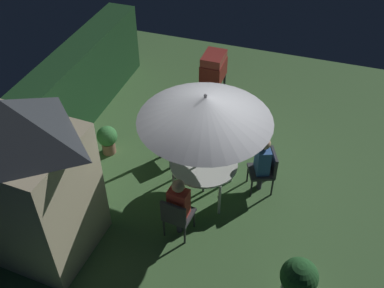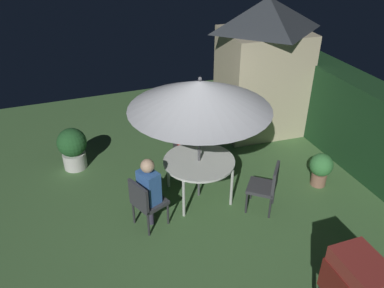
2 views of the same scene
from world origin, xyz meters
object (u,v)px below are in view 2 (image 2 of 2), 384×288
Objects in this scene: bbq_grill at (358,284)px; potted_plant_by_grill at (321,168)px; garden_shed at (263,66)px; chair_far_side at (145,201)px; chair_toward_hedge at (267,185)px; patio_umbrella at (200,95)px; person_in_blue at (149,185)px; patio_table at (199,163)px; person_in_red at (185,131)px; chair_near_shed at (185,140)px; potted_plant_by_shed at (73,147)px.

bbq_grill is 3.10m from potted_plant_by_grill.
garden_shed is at bearing 179.75° from potted_plant_by_grill.
bbq_grill reaches higher than chair_far_side.
bbq_grill is at bearing -4.93° from chair_toward_hedge.
patio_umbrella reaches higher than person_in_blue.
patio_table is 1.20m from chair_far_side.
garden_shed is at bearing 131.18° from patio_umbrella.
bbq_grill is 0.95× the size of person_in_red.
person_in_blue is at bearing -99.51° from chair_toward_hedge.
person_in_red is (0.09, -0.01, 0.26)m from chair_near_shed.
chair_near_shed is 1.95m from person_in_blue.
potted_plant_by_grill is at bearing 89.35° from person_in_blue.
garden_shed is at bearing 93.49° from potted_plant_by_shed.
chair_near_shed is at bearing -171.92° from bbq_grill.
patio_table is at bearing -90.00° from patio_umbrella.
patio_umbrella reaches higher than bbq_grill.
patio_table reaches higher than potted_plant_by_grill.
patio_table is 1.45× the size of potted_plant_by_shed.
patio_table is at bearing 113.00° from chair_far_side.
person_in_red is (-1.81, -0.82, 0.26)m from chair_toward_hedge.
garden_shed is 4.42m from potted_plant_by_shed.
bbq_grill is 1.39× the size of potted_plant_by_shed.
chair_far_side is at bearing -37.23° from chair_near_shed.
patio_table is (1.98, -2.26, -0.83)m from garden_shed.
bbq_grill reaches higher than potted_plant_by_shed.
garden_shed is 2.51m from chair_near_shed.
chair_near_shed is 2.22m from potted_plant_by_shed.
chair_near_shed reaches higher than potted_plant_by_shed.
bbq_grill is (3.13, 0.73, 0.15)m from patio_table.
garden_shed is 3.33× the size of chair_near_shed.
person_in_red is (0.93, -2.14, -0.75)m from garden_shed.
chair_near_shed reaches higher than patio_table.
chair_near_shed is at bearing -127.04° from potted_plant_by_grill.
person_in_blue is (0.43, -1.01, 0.08)m from patio_table.
potted_plant_by_grill is (0.47, 2.25, -0.33)m from patio_table.
garden_shed reaches higher than chair_near_shed.
patio_table is at bearing -101.69° from potted_plant_by_grill.
garden_shed is at bearing 126.35° from person_in_blue.
person_in_blue is (-0.03, 0.08, 0.26)m from chair_far_side.
chair_near_shed is 1.00× the size of chair_far_side.
patio_umbrella is 1.61m from person_in_red.
potted_plant_by_grill is (1.60, 2.12, -0.14)m from chair_near_shed.
person_in_blue reaches higher than potted_plant_by_shed.
person_in_blue is at bearing -67.00° from patio_umbrella.
chair_toward_hedge reaches higher than patio_table.
person_in_blue is at bearing -67.00° from patio_table.
person_in_red and person_in_blue have the same top height.
potted_plant_by_grill is 2.65m from person_in_red.
person_in_red reaches higher than chair_toward_hedge.
bbq_grill reaches higher than patio_table.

